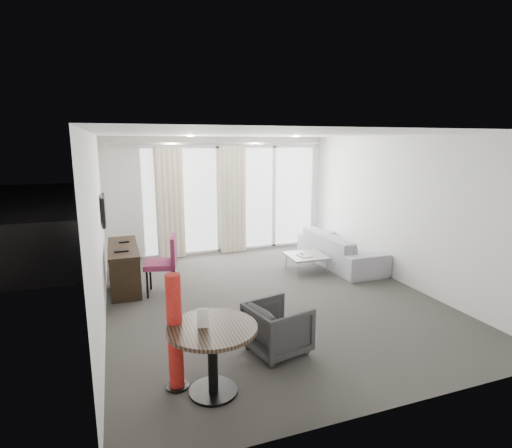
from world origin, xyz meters
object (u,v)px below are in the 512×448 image
object	(u,v)px
round_table	(213,360)
coffee_table	(306,263)
desk_chair	(161,265)
sofa	(340,249)
tub_armchair	(278,328)
rattan_chair_a	(245,217)
rattan_chair_b	(266,215)
red_lamp	(175,332)
desk	(124,267)

from	to	relation	value
round_table	coffee_table	world-z (taller)	round_table
desk_chair	sofa	world-z (taller)	desk_chair
tub_armchair	rattan_chair_a	bearing A→B (deg)	-28.39
tub_armchair	rattan_chair_b	world-z (taller)	rattan_chair_b
round_table	red_lamp	distance (m)	0.47
desk	red_lamp	size ratio (longest dim) A/B	1.27
desk_chair	rattan_chair_b	world-z (taller)	desk_chair
red_lamp	rattan_chair_b	bearing A→B (deg)	61.96
red_lamp	rattan_chair_a	distance (m)	7.38
coffee_table	sofa	bearing A→B (deg)	11.94
round_table	tub_armchair	xyz separation A→B (m)	(0.92, 0.52, -0.05)
desk	desk_chair	bearing A→B (deg)	-43.09
rattan_chair_b	coffee_table	bearing A→B (deg)	-97.99
desk	round_table	world-z (taller)	desk
tub_armchair	sofa	size ratio (longest dim) A/B	0.30
desk_chair	rattan_chair_a	distance (m)	4.92
coffee_table	rattan_chair_a	distance (m)	3.81
tub_armchair	rattan_chair_a	world-z (taller)	rattan_chair_a
coffee_table	rattan_chair_a	size ratio (longest dim) A/B	0.87
rattan_chair_a	rattan_chair_b	distance (m)	0.71
desk_chair	round_table	distance (m)	2.94
desk	rattan_chair_a	size ratio (longest dim) A/B	1.87
sofa	rattan_chair_b	world-z (taller)	rattan_chair_b
red_lamp	sofa	world-z (taller)	red_lamp
tub_armchair	coffee_table	bearing A→B (deg)	-46.44
desk	rattan_chair_b	distance (m)	5.47
round_table	red_lamp	world-z (taller)	red_lamp
round_table	red_lamp	xyz separation A→B (m)	(-0.33, 0.21, 0.25)
round_table	sofa	distance (m)	4.84
red_lamp	tub_armchair	xyz separation A→B (m)	(1.25, 0.31, -0.31)
tub_armchair	rattan_chair_b	xyz separation A→B (m)	(2.42, 6.59, 0.09)
desk_chair	rattan_chair_a	bearing A→B (deg)	67.33
desk	tub_armchair	xyz separation A→B (m)	(1.65, -2.93, -0.06)
desk	desk_chair	size ratio (longest dim) A/B	1.58
desk	rattan_chair_b	world-z (taller)	rattan_chair_b
round_table	coffee_table	bearing A→B (deg)	50.17
desk_chair	tub_armchair	xyz separation A→B (m)	(1.09, -2.41, -0.19)
tub_armchair	round_table	bearing A→B (deg)	106.20
round_table	rattan_chair_b	world-z (taller)	rattan_chair_b
round_table	coffee_table	distance (m)	4.13
red_lamp	rattan_chair_a	world-z (taller)	red_lamp
rattan_chair_b	round_table	bearing A→B (deg)	-113.10
round_table	rattan_chair_a	size ratio (longest dim) A/B	1.08
red_lamp	rattan_chair_b	size ratio (longest dim) A/B	1.54
desk_chair	sofa	bearing A→B (deg)	18.70
desk	round_table	size ratio (longest dim) A/B	1.73
coffee_table	sofa	world-z (taller)	sofa
rattan_chair_a	coffee_table	bearing A→B (deg)	-97.27
tub_armchair	coffee_table	size ratio (longest dim) A/B	0.92
round_table	sofa	size ratio (longest dim) A/B	0.40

